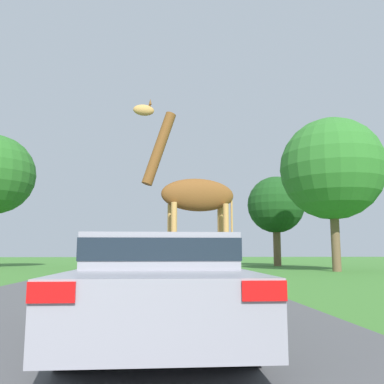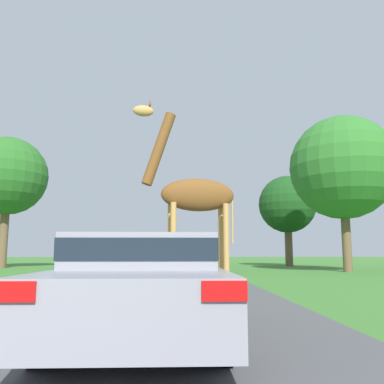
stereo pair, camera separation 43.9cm
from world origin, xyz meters
name	(u,v)px [view 2 (the right image)]	position (x,y,z in m)	size (l,w,h in m)	color
road	(158,266)	(0.00, 30.00, 0.00)	(8.01, 120.00, 0.00)	#4C4C4F
giraffe_near_road	(192,196)	(1.87, 9.67, 2.55)	(2.80, 0.91, 5.14)	tan
car_lead_maroon	(144,281)	(1.05, 4.48, 0.70)	(1.96, 4.70, 1.31)	gray
car_queue_right	(133,257)	(-1.36, 25.58, 0.76)	(1.81, 3.96, 1.44)	#561914
car_queue_left	(191,258)	(2.22, 22.21, 0.73)	(1.95, 4.50, 1.35)	black
tree_left_edge	(342,168)	(10.73, 21.00, 5.75)	(5.82, 5.82, 8.68)	brown
tree_centre_back	(8,176)	(-10.35, 27.09, 6.25)	(5.41, 5.41, 9.00)	brown
tree_right_cluster	(287,205)	(9.83, 29.39, 4.61)	(4.33, 4.33, 6.82)	brown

